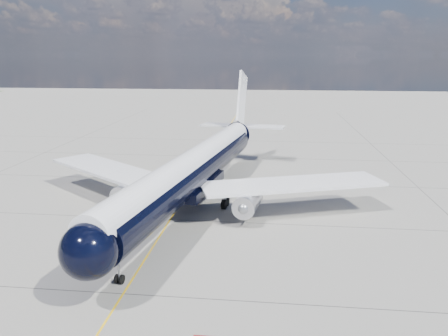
{
  "coord_description": "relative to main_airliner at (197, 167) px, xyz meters",
  "views": [
    {
      "loc": [
        10.53,
        -32.66,
        16.97
      ],
      "look_at": [
        4.99,
        17.1,
        4.0
      ],
      "focal_mm": 35.0,
      "sensor_mm": 36.0,
      "label": 1
    }
  ],
  "objects": [
    {
      "name": "ground",
      "position": [
        -2.11,
        15.17,
        -4.58
      ],
      "size": [
        320.0,
        320.0,
        0.0
      ],
      "primitive_type": "plane",
      "color": "gray",
      "rests_on": "ground"
    },
    {
      "name": "taxiway_centerline",
      "position": [
        -2.11,
        10.17,
        -4.57
      ],
      "size": [
        0.16,
        160.0,
        0.01
      ],
      "primitive_type": "cube",
      "color": "yellow",
      "rests_on": "ground"
    },
    {
      "name": "main_airliner",
      "position": [
        0.0,
        0.0,
        0.0
      ],
      "size": [
        41.46,
        50.92,
        14.75
      ],
      "rotation": [
        0.0,
        0.0,
        -0.16
      ],
      "color": "black",
      "rests_on": "ground"
    }
  ]
}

